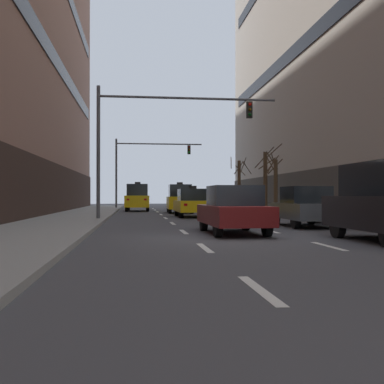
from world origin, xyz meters
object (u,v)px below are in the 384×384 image
Objects in this scene: car_driving_0 at (233,210)px; traffic_signal_0 at (154,128)px; pedestrian_0 at (327,200)px; car_parked_2 at (304,207)px; traffic_signal_1 at (142,160)px; street_tree_0 at (239,182)px; taxi_driving_3 at (192,203)px; taxi_driving_2 at (180,199)px; street_tree_3 at (275,184)px; street_tree_2 at (266,179)px; taxi_driving_1 at (138,198)px.

traffic_signal_0 is (-2.33, 8.27, 3.90)m from car_driving_0.
car_parked_2 is at bearing -119.38° from pedestrian_0.
car_driving_0 is 2.81× the size of pedestrian_0.
car_driving_0 is 29.46m from traffic_signal_1.
taxi_driving_3 is at bearing -112.66° from street_tree_0.
car_driving_0 is at bearing -89.87° from taxi_driving_2.
traffic_signal_0 is (-2.28, -10.33, 3.65)m from taxi_driving_2.
car_driving_0 is at bearing -138.97° from car_parked_2.
street_tree_3 is 2.73× the size of pedestrian_0.
street_tree_0 is (6.09, 14.59, 1.65)m from taxi_driving_3.
traffic_signal_1 is 9.38m from street_tree_0.
traffic_signal_0 reaches higher than car_driving_0.
street_tree_0 is at bearing 89.85° from street_tree_3.
traffic_signal_0 is at bearing 105.70° from car_driving_0.
taxi_driving_2 is at bearing 174.65° from street_tree_2.
taxi_driving_2 is at bearing 91.24° from taxi_driving_3.
street_tree_0 is at bearing 52.48° from taxi_driving_2.
car_driving_0 is 0.52× the size of traffic_signal_1.
traffic_signal_1 is 21.80m from pedestrian_0.
car_parked_2 is 8.07m from pedestrian_0.
street_tree_3 is at bearing -57.11° from traffic_signal_1.
taxi_driving_3 is 1.07× the size of street_tree_3.
car_driving_0 is 1.03× the size of street_tree_3.
taxi_driving_1 is 0.56× the size of traffic_signal_1.
car_driving_0 is at bearing -103.04° from street_tree_0.
traffic_signal_1 is (-6.23, 25.96, 3.80)m from car_parked_2.
street_tree_2 is at bearing 48.75° from traffic_signal_0.
car_parked_2 is 0.53× the size of traffic_signal_1.
traffic_signal_1 reaches higher than street_tree_0.
pedestrian_0 is at bearing -61.69° from traffic_signal_1.
taxi_driving_3 is 5.97m from traffic_signal_0.
street_tree_2 reaches higher than street_tree_0.
street_tree_3 reaches higher than car_parked_2.
traffic_signal_1 is at bearing 99.14° from taxi_driving_3.
street_tree_2 is at bearing -29.23° from taxi_driving_1.
street_tree_0 is at bearing 65.23° from traffic_signal_0.
taxi_driving_1 is at bearing 92.85° from traffic_signal_0.
car_driving_0 is 0.89× the size of street_tree_0.
street_tree_0 is (9.26, 3.50, 1.37)m from taxi_driving_1.
traffic_signal_1 reaches higher than car_driving_0.
street_tree_0 reaches higher than pedestrian_0.
taxi_driving_1 is 9.99m from street_tree_0.
traffic_signal_0 is 13.15m from street_tree_2.
traffic_signal_0 is 20.44m from street_tree_0.
street_tree_3 is at bearing 29.05° from taxi_driving_3.
street_tree_2 is 3.27× the size of pedestrian_0.
taxi_driving_2 is (-0.04, 18.61, 0.25)m from car_driving_0.
taxi_driving_3 is at bearing -80.86° from traffic_signal_1.
pedestrian_0 is (3.96, 7.03, 0.20)m from car_parked_2.
pedestrian_0 is at bearing -85.26° from street_tree_0.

